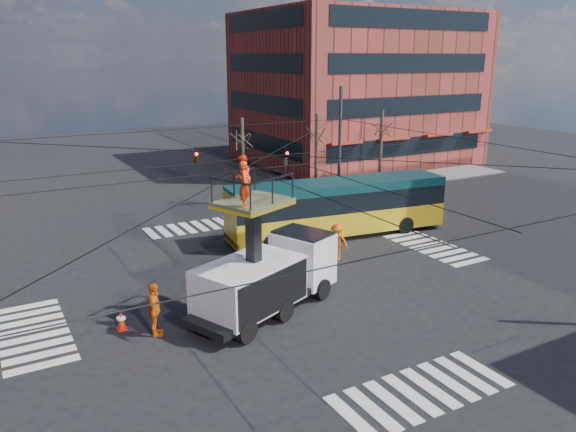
% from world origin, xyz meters
% --- Properties ---
extents(ground, '(120.00, 120.00, 0.00)m').
position_xyz_m(ground, '(0.00, 0.00, 0.00)').
color(ground, black).
rests_on(ground, ground).
extents(sidewalk_ne, '(18.00, 18.00, 0.12)m').
position_xyz_m(sidewalk_ne, '(21.00, 21.00, 0.06)').
color(sidewalk_ne, slate).
rests_on(sidewalk_ne, ground).
extents(crosswalks, '(22.40, 22.40, 0.02)m').
position_xyz_m(crosswalks, '(0.00, 0.00, 0.01)').
color(crosswalks, silver).
rests_on(crosswalks, ground).
extents(building_ne, '(20.06, 16.06, 14.00)m').
position_xyz_m(building_ne, '(21.98, 23.98, 7.00)').
color(building_ne, maroon).
rests_on(building_ne, ground).
extents(overhead_network, '(24.24, 24.24, 8.00)m').
position_xyz_m(overhead_network, '(-0.07, 0.40, 4.29)').
color(overhead_network, '#2D2D30').
rests_on(overhead_network, ground).
extents(tree_a, '(2.00, 2.00, 6.00)m').
position_xyz_m(tree_a, '(5.00, 13.50, 4.63)').
color(tree_a, '#382B21').
rests_on(tree_a, ground).
extents(tree_b, '(2.00, 2.00, 6.00)m').
position_xyz_m(tree_b, '(11.00, 13.50, 4.63)').
color(tree_b, '#382B21').
rests_on(tree_b, ground).
extents(tree_c, '(2.00, 2.00, 6.00)m').
position_xyz_m(tree_c, '(17.00, 13.50, 4.63)').
color(tree_c, '#382B21').
rests_on(tree_c, ground).
extents(utility_truck, '(7.35, 4.83, 6.45)m').
position_xyz_m(utility_truck, '(-1.41, -2.47, 2.09)').
color(utility_truck, black).
rests_on(utility_truck, ground).
extents(city_bus, '(13.05, 4.27, 3.20)m').
position_xyz_m(city_bus, '(6.67, 4.40, 1.73)').
color(city_bus, gold).
rests_on(city_bus, ground).
extents(traffic_cone, '(0.36, 0.36, 0.73)m').
position_xyz_m(traffic_cone, '(-7.05, -1.33, 0.36)').
color(traffic_cone, '#FF1C0A').
rests_on(traffic_cone, ground).
extents(worker_ground, '(0.87, 1.30, 2.05)m').
position_xyz_m(worker_ground, '(-6.04, -2.39, 1.03)').
color(worker_ground, orange).
rests_on(worker_ground, ground).
extents(flagger, '(1.27, 1.40, 1.89)m').
position_xyz_m(flagger, '(4.37, 1.05, 0.94)').
color(flagger, '#F1530F').
rests_on(flagger, ground).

